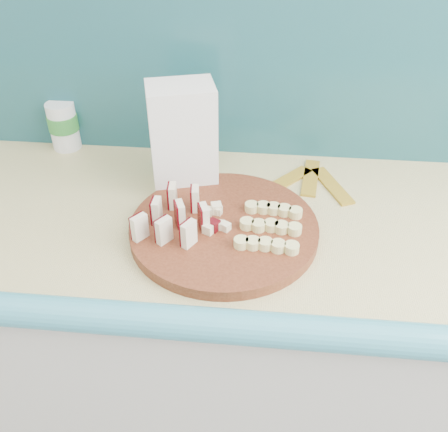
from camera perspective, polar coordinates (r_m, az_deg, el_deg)
kitchen_counter at (r=1.40m, az=-3.78°, el=-14.79°), size 2.20×0.63×0.91m
backsplash at (r=1.22m, az=-3.01°, el=18.05°), size 2.20×0.02×0.50m
cutting_board at (r=1.02m, az=0.00°, el=-1.43°), size 0.42×0.42×0.02m
apple_wedges at (r=0.99m, az=-5.65°, el=0.06°), size 0.14×0.16×0.05m
apple_chunks at (r=1.01m, az=-1.35°, el=-0.31°), size 0.05×0.06×0.02m
banana_slices at (r=1.00m, az=5.31°, el=-1.19°), size 0.13×0.15×0.02m
flour_bag at (r=1.11m, az=-4.73°, el=8.90°), size 0.16×0.14×0.24m
canister at (r=1.36m, az=-17.88°, el=9.88°), size 0.08×0.08×0.12m
banana_peel at (r=1.19m, az=9.74°, el=3.92°), size 0.22×0.19×0.01m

